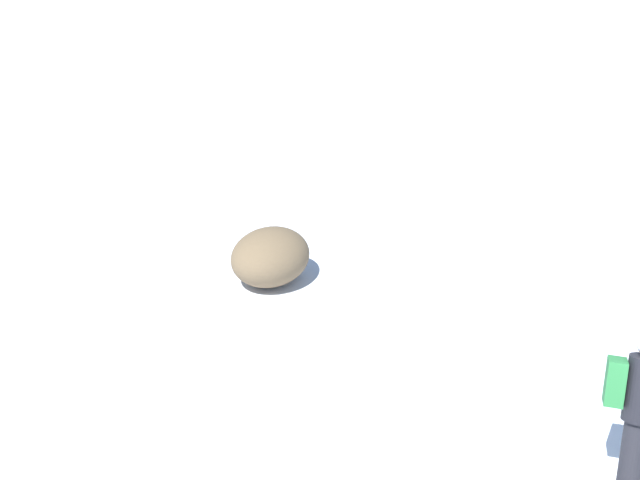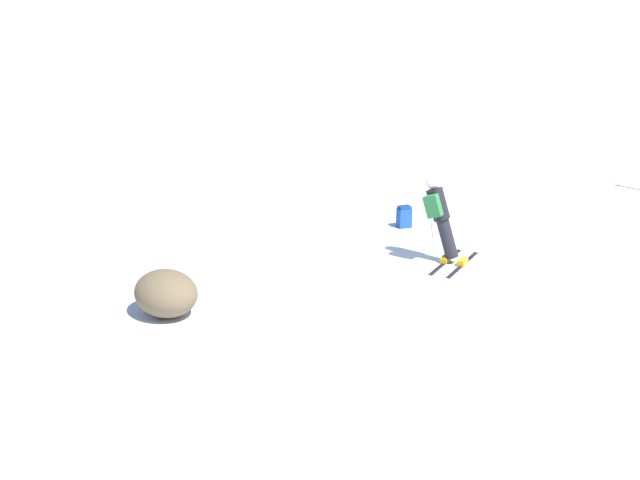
% 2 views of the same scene
% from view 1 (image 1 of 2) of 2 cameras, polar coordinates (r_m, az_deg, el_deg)
% --- Properties ---
extents(skier, '(1.35, 1.75, 1.80)m').
position_cam_1_polar(skier, '(9.15, 19.64, -10.24)').
color(skier, black).
rests_on(skier, ground).
extents(exposed_boulder_0, '(1.22, 1.04, 0.80)m').
position_cam_1_polar(exposed_boulder_0, '(12.67, -3.20, -1.07)').
color(exposed_boulder_0, brown).
rests_on(exposed_boulder_0, ground).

